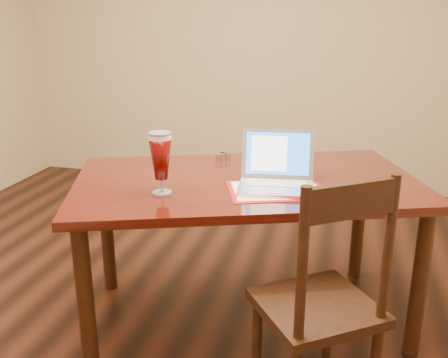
# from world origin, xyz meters

# --- Properties ---
(ground) EXTENTS (5.00, 5.00, 0.00)m
(ground) POSITION_xyz_m (0.00, 0.00, 0.00)
(ground) COLOR black
(ground) RESTS_ON ground
(dining_table) EXTENTS (1.98, 1.52, 1.12)m
(dining_table) POSITION_xyz_m (0.50, 0.10, 0.73)
(dining_table) COLOR #471309
(dining_table) RESTS_ON ground
(dining_chair) EXTENTS (0.63, 0.62, 1.08)m
(dining_chair) POSITION_xyz_m (0.94, -0.48, 0.51)
(dining_chair) COLOR #321A0E
(dining_chair) RESTS_ON ground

